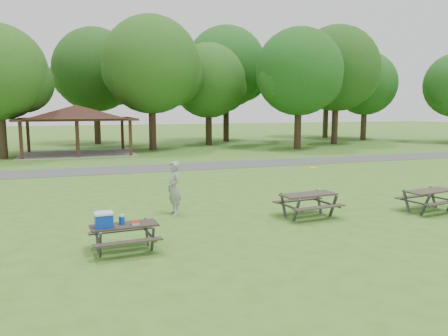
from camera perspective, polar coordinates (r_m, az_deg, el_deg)
ground at (r=12.76m, az=1.69°, el=-8.36°), size 160.00×160.00×0.00m
asphalt_path at (r=26.06m, az=-9.36°, el=-0.03°), size 120.00×3.20×0.02m
pavilion at (r=35.44m, az=-18.74°, el=6.70°), size 8.60×7.01×3.76m
tree_row_e at (r=37.17m, az=-9.35°, el=12.79°), size 8.40×8.00×11.02m
tree_row_f at (r=41.92m, az=-1.93°, el=11.04°), size 7.35×7.00×9.55m
tree_row_g at (r=38.32m, az=9.87°, el=11.95°), size 7.77×7.40×10.25m
tree_row_h at (r=44.47m, az=14.58°, el=12.15°), size 8.61×8.20×11.37m
tree_row_i at (r=50.70m, az=18.03°, el=10.20°), size 7.14×6.80×9.52m
tree_deep_b at (r=44.65m, az=-16.35°, el=11.89°), size 8.40×8.00×11.13m
tree_deep_c at (r=46.30m, az=0.39°, el=12.74°), size 8.82×8.40×11.90m
tree_deep_d at (r=53.34m, az=13.37°, el=11.45°), size 8.40×8.00×11.27m
picnic_table_near at (r=11.17m, az=-13.69°, el=-7.48°), size 1.72×1.41×1.14m
picnic_table_middle at (r=14.59m, az=10.96°, el=-4.03°), size 1.98×1.64×0.80m
picnic_table_far at (r=16.63m, az=25.27°, el=-3.25°), size 1.98×1.68×0.78m
frisbee_in_flight at (r=15.29m, az=11.63°, el=0.02°), size 0.28×0.28×0.02m
frisbee_thrower at (r=14.70m, az=-6.56°, el=-2.62°), size 0.56×0.73×1.80m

